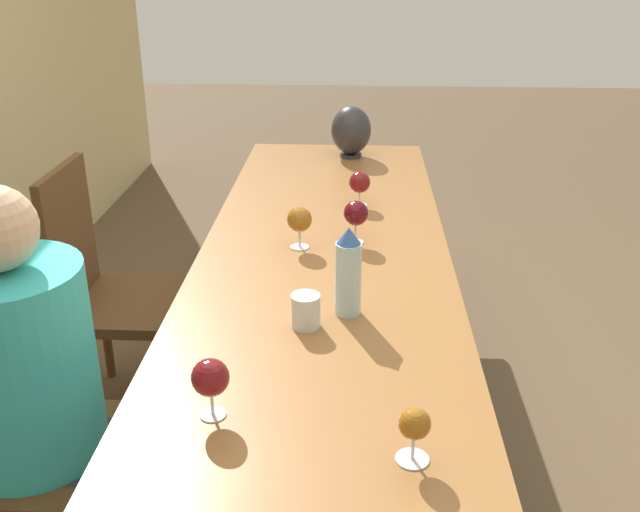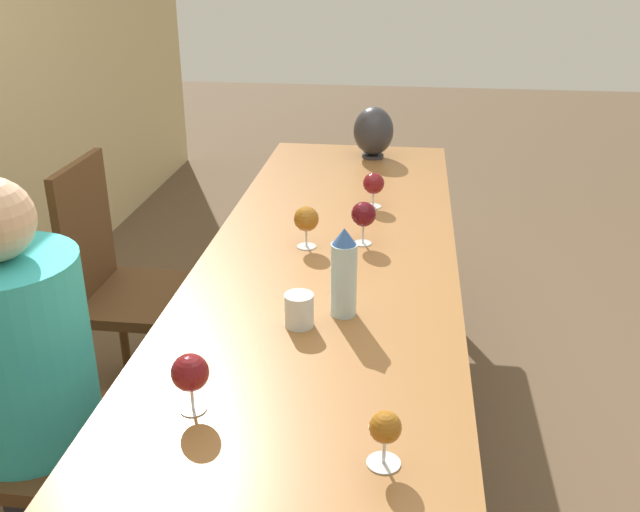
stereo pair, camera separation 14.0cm
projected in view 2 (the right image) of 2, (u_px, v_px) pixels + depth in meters
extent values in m
plane|color=brown|center=(326.00, 449.00, 2.55)|extent=(14.00, 14.00, 0.00)
cube|color=#936033|center=(327.00, 268.00, 2.26)|extent=(2.84, 0.82, 0.04)
cylinder|color=#936033|center=(419.00, 228.00, 3.57)|extent=(0.07, 0.07, 0.69)
cylinder|color=#936033|center=(297.00, 222.00, 3.65)|extent=(0.07, 0.07, 0.69)
cylinder|color=#ADCCD6|center=(344.00, 280.00, 1.90)|extent=(0.07, 0.07, 0.21)
cone|color=#33599E|center=(344.00, 236.00, 1.85)|extent=(0.06, 0.06, 0.05)
cylinder|color=silver|center=(299.00, 310.00, 1.87)|extent=(0.08, 0.08, 0.09)
cylinder|color=#2D2D33|center=(373.00, 156.00, 3.34)|extent=(0.10, 0.10, 0.01)
ellipsoid|color=#2D2D33|center=(373.00, 131.00, 3.30)|extent=(0.19, 0.19, 0.22)
cylinder|color=silver|center=(373.00, 206.00, 2.73)|extent=(0.06, 0.06, 0.00)
cylinder|color=silver|center=(373.00, 199.00, 2.72)|extent=(0.01, 0.01, 0.06)
sphere|color=maroon|center=(374.00, 183.00, 2.69)|extent=(0.08, 0.08, 0.08)
cylinder|color=silver|center=(363.00, 243.00, 2.40)|extent=(0.06, 0.06, 0.00)
cylinder|color=silver|center=(363.00, 234.00, 2.38)|extent=(0.01, 0.01, 0.07)
sphere|color=#510C14|center=(364.00, 214.00, 2.35)|extent=(0.08, 0.08, 0.08)
cylinder|color=silver|center=(193.00, 409.00, 1.55)|extent=(0.06, 0.06, 0.00)
cylinder|color=silver|center=(192.00, 397.00, 1.54)|extent=(0.01, 0.01, 0.06)
sphere|color=maroon|center=(190.00, 372.00, 1.51)|extent=(0.08, 0.08, 0.08)
cylinder|color=silver|center=(384.00, 463.00, 1.39)|extent=(0.07, 0.07, 0.00)
cylinder|color=silver|center=(384.00, 451.00, 1.38)|extent=(0.01, 0.01, 0.06)
sphere|color=#995B19|center=(385.00, 427.00, 1.35)|extent=(0.06, 0.06, 0.06)
cylinder|color=silver|center=(306.00, 246.00, 2.37)|extent=(0.06, 0.06, 0.00)
cylinder|color=silver|center=(306.00, 238.00, 2.36)|extent=(0.01, 0.01, 0.06)
sphere|color=#995B19|center=(306.00, 219.00, 2.33)|extent=(0.08, 0.08, 0.08)
cube|color=brown|center=(36.00, 441.00, 1.91)|extent=(0.44, 0.44, 0.04)
cylinder|color=brown|center=(138.00, 467.00, 2.15)|extent=(0.04, 0.04, 0.42)
cylinder|color=brown|center=(20.00, 457.00, 2.20)|extent=(0.04, 0.04, 0.42)
cube|color=brown|center=(145.00, 298.00, 2.67)|extent=(0.44, 0.44, 0.04)
cube|color=brown|center=(84.00, 229.00, 2.58)|extent=(0.40, 0.03, 0.50)
cylinder|color=brown|center=(183.00, 382.00, 2.57)|extent=(0.04, 0.04, 0.42)
cylinder|color=brown|center=(211.00, 330.00, 2.91)|extent=(0.04, 0.04, 0.42)
cylinder|color=brown|center=(83.00, 375.00, 2.61)|extent=(0.04, 0.04, 0.42)
cylinder|color=brown|center=(122.00, 324.00, 2.96)|extent=(0.04, 0.04, 0.42)
cube|color=#2D2D38|center=(69.00, 503.00, 1.99)|extent=(0.27, 0.20, 0.46)
cylinder|color=#33B7BC|center=(18.00, 352.00, 1.80)|extent=(0.37, 0.37, 0.51)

